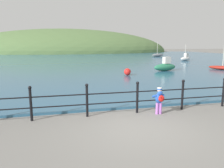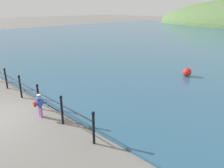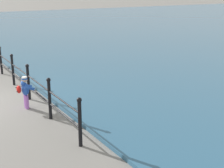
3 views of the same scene
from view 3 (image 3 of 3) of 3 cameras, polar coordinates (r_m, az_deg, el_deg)
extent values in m
cylinder|color=black|center=(14.17, -19.65, 3.90)|extent=(0.09, 0.09, 1.10)
cylinder|color=black|center=(12.36, -17.66, 2.27)|extent=(0.09, 0.09, 1.10)
sphere|color=black|center=(12.23, -17.91, 4.97)|extent=(0.12, 0.12, 0.12)
cylinder|color=black|center=(10.60, -15.01, 0.09)|extent=(0.09, 0.09, 1.10)
sphere|color=black|center=(10.44, -15.26, 3.22)|extent=(0.12, 0.12, 0.12)
cylinder|color=black|center=(8.88, -11.32, -2.95)|extent=(0.09, 0.09, 1.10)
sphere|color=black|center=(8.70, -11.54, 0.75)|extent=(0.12, 0.12, 0.12)
cylinder|color=black|center=(7.26, -5.87, -7.37)|extent=(0.09, 0.09, 1.10)
sphere|color=black|center=(7.03, -6.02, -2.93)|extent=(0.12, 0.12, 0.12)
cylinder|color=black|center=(11.41, -16.55, 2.57)|extent=(9.48, 0.04, 0.04)
cylinder|color=black|center=(11.50, -16.40, 0.78)|extent=(9.48, 0.04, 0.04)
cylinder|color=#AD66C6|center=(10.00, -15.49, -3.02)|extent=(0.11, 0.11, 0.42)
cylinder|color=#AD66C6|center=(9.88, -15.28, -3.25)|extent=(0.11, 0.11, 0.42)
ellipsoid|color=blue|center=(9.81, -15.57, -0.89)|extent=(0.31, 0.23, 0.40)
ellipsoid|color=blue|center=(9.75, -15.99, 0.06)|extent=(0.20, 0.12, 0.18)
cylinder|color=blue|center=(9.95, -15.32, -0.31)|extent=(0.10, 0.31, 0.19)
cylinder|color=blue|center=(9.69, -14.86, -0.75)|extent=(0.10, 0.31, 0.19)
sphere|color=beige|center=(9.73, -15.71, 0.76)|extent=(0.17, 0.17, 0.17)
cylinder|color=#194CB2|center=(9.72, -15.72, 0.93)|extent=(0.17, 0.17, 0.04)
cylinder|color=silver|center=(9.71, -15.74, 1.16)|extent=(0.16, 0.16, 0.04)
ellipsoid|color=red|center=(9.76, -16.68, -0.95)|extent=(0.22, 0.14, 0.24)
sphere|color=black|center=(9.78, -17.15, -0.62)|extent=(0.04, 0.04, 0.04)
sphere|color=black|center=(9.72, -16.95, -1.34)|extent=(0.04, 0.04, 0.04)
camera|label=1|loc=(13.42, -52.71, 6.29)|focal=35.00mm
camera|label=2|loc=(1.80, -89.75, 28.59)|focal=35.00mm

